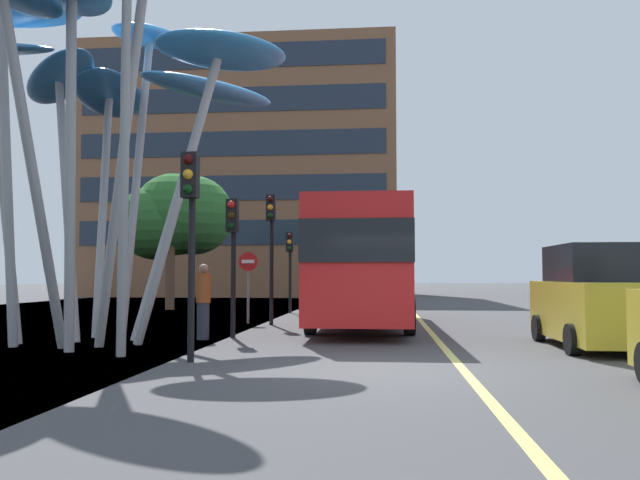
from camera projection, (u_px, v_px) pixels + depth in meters
The scene contains 13 objects.
ground at pixel (334, 371), 10.55m from camera, with size 120.00×240.00×0.10m.
red_bus at pixel (362, 260), 19.44m from camera, with size 2.83×10.93×3.60m.
leaf_sculpture at pixel (109, 63), 14.53m from camera, with size 8.23×9.22×8.21m.
traffic_light_kerb_near at pixel (191, 210), 11.28m from camera, with size 0.28×0.42×3.66m.
traffic_light_kerb_far at pixel (233, 237), 15.63m from camera, with size 0.28×0.42×3.36m.
traffic_light_island_mid at pixel (271, 231), 19.72m from camera, with size 0.28×0.42×3.98m.
traffic_light_opposite at pixel (290, 254), 25.94m from camera, with size 0.28×0.42×3.25m.
car_parked_mid at pixel (600, 300), 13.43m from camera, with size 2.09×4.27×2.15m.
street_lamp at pixel (139, 100), 12.24m from camera, with size 1.34×0.44×7.64m.
tree_pavement_near at pixel (176, 218), 29.64m from camera, with size 5.16×4.05×6.21m.
pedestrian at pixel (203, 301), 15.21m from camera, with size 0.34×0.34×1.78m.
no_entry_sign at pixel (248, 275), 20.29m from camera, with size 0.60×0.12×2.25m.
backdrop_building at pixel (251, 179), 50.87m from camera, with size 22.58×13.93×18.29m.
Camera 1 is at (0.05, -10.63, 1.51)m, focal length 36.21 mm.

